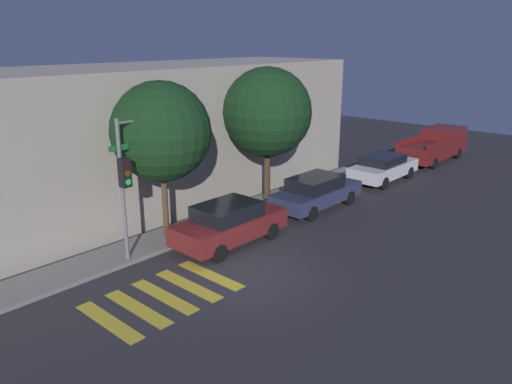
{
  "coord_description": "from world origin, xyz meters",
  "views": [
    {
      "loc": [
        -10.13,
        -9.56,
        6.97
      ],
      "look_at": [
        2.68,
        2.1,
        1.6
      ],
      "focal_mm": 35.0,
      "sensor_mm": 36.0,
      "label": 1
    }
  ],
  "objects_px": {
    "pickup_truck": "(435,145)",
    "tree_midblock": "(267,112)",
    "tree_near_corner": "(161,132)",
    "sedan_near_corner": "(229,223)",
    "sedan_far_end": "(383,167)",
    "traffic_light_pole": "(137,163)",
    "sedan_middle": "(316,192)"
  },
  "relations": [
    {
      "from": "sedan_far_end",
      "to": "tree_midblock",
      "type": "distance_m",
      "value": 7.75
    },
    {
      "from": "tree_near_corner",
      "to": "sedan_near_corner",
      "type": "bearing_deg",
      "value": -56.1
    },
    {
      "from": "sedan_middle",
      "to": "tree_midblock",
      "type": "xyz_separation_m",
      "value": [
        -1.0,
        1.9,
        3.27
      ]
    },
    {
      "from": "sedan_near_corner",
      "to": "tree_midblock",
      "type": "relative_size",
      "value": 0.72
    },
    {
      "from": "traffic_light_pole",
      "to": "tree_midblock",
      "type": "xyz_separation_m",
      "value": [
        6.93,
        0.63,
        0.78
      ]
    },
    {
      "from": "sedan_near_corner",
      "to": "tree_near_corner",
      "type": "bearing_deg",
      "value": 123.9
    },
    {
      "from": "sedan_far_end",
      "to": "tree_near_corner",
      "type": "bearing_deg",
      "value": 171.16
    },
    {
      "from": "sedan_near_corner",
      "to": "sedan_far_end",
      "type": "bearing_deg",
      "value": 0.0
    },
    {
      "from": "tree_near_corner",
      "to": "traffic_light_pole",
      "type": "bearing_deg",
      "value": -156.87
    },
    {
      "from": "sedan_middle",
      "to": "sedan_far_end",
      "type": "height_order",
      "value": "sedan_middle"
    },
    {
      "from": "sedan_far_end",
      "to": "tree_near_corner",
      "type": "xyz_separation_m",
      "value": [
        -12.21,
        1.9,
        3.22
      ]
    },
    {
      "from": "pickup_truck",
      "to": "tree_midblock",
      "type": "relative_size",
      "value": 0.94
    },
    {
      "from": "sedan_near_corner",
      "to": "sedan_middle",
      "type": "xyz_separation_m",
      "value": [
        5.17,
        -0.0,
        -0.04
      ]
    },
    {
      "from": "sedan_near_corner",
      "to": "tree_near_corner",
      "type": "distance_m",
      "value": 3.9
    },
    {
      "from": "sedan_near_corner",
      "to": "tree_near_corner",
      "type": "xyz_separation_m",
      "value": [
        -1.28,
        1.9,
        3.15
      ]
    },
    {
      "from": "sedan_far_end",
      "to": "tree_midblock",
      "type": "bearing_deg",
      "value": 164.31
    },
    {
      "from": "sedan_middle",
      "to": "pickup_truck",
      "type": "distance_m",
      "value": 11.94
    },
    {
      "from": "traffic_light_pole",
      "to": "tree_near_corner",
      "type": "height_order",
      "value": "tree_near_corner"
    },
    {
      "from": "sedan_far_end",
      "to": "pickup_truck",
      "type": "height_order",
      "value": "pickup_truck"
    },
    {
      "from": "sedan_near_corner",
      "to": "sedan_far_end",
      "type": "relative_size",
      "value": 0.99
    },
    {
      "from": "traffic_light_pole",
      "to": "sedan_far_end",
      "type": "bearing_deg",
      "value": -5.29
    },
    {
      "from": "sedan_near_corner",
      "to": "tree_midblock",
      "type": "height_order",
      "value": "tree_midblock"
    },
    {
      "from": "sedan_middle",
      "to": "pickup_truck",
      "type": "bearing_deg",
      "value": -0.0
    },
    {
      "from": "tree_midblock",
      "to": "sedan_near_corner",
      "type": "bearing_deg",
      "value": -155.55
    },
    {
      "from": "pickup_truck",
      "to": "traffic_light_pole",
      "type": "bearing_deg",
      "value": 176.35
    },
    {
      "from": "traffic_light_pole",
      "to": "tree_near_corner",
      "type": "distance_m",
      "value": 1.75
    },
    {
      "from": "sedan_near_corner",
      "to": "sedan_far_end",
      "type": "xyz_separation_m",
      "value": [
        10.93,
        0.0,
        -0.06
      ]
    },
    {
      "from": "sedan_far_end",
      "to": "pickup_truck",
      "type": "xyz_separation_m",
      "value": [
        6.18,
        -0.0,
        0.18
      ]
    },
    {
      "from": "traffic_light_pole",
      "to": "sedan_middle",
      "type": "height_order",
      "value": "traffic_light_pole"
    },
    {
      "from": "tree_near_corner",
      "to": "tree_midblock",
      "type": "height_order",
      "value": "tree_midblock"
    },
    {
      "from": "sedan_near_corner",
      "to": "sedan_middle",
      "type": "distance_m",
      "value": 5.17
    },
    {
      "from": "sedan_near_corner",
      "to": "tree_midblock",
      "type": "xyz_separation_m",
      "value": [
        4.18,
        1.9,
        3.23
      ]
    }
  ]
}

